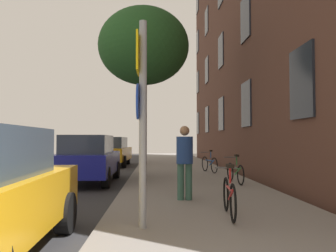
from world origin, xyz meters
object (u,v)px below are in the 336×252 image
at_px(sign_post, 141,109).
at_px(bicycle_0, 229,196).
at_px(bicycle_2, 209,164).
at_px(tree_near, 144,47).
at_px(car_2, 112,151).
at_px(pedestrian_0, 185,157).
at_px(car_1, 89,158).
at_px(traffic_light, 144,123).
at_px(bicycle_1, 235,172).

distance_m(sign_post, bicycle_0, 2.24).
height_order(sign_post, bicycle_2, sign_post).
height_order(tree_near, car_2, tree_near).
bearing_deg(car_2, sign_post, -81.00).
bearing_deg(pedestrian_0, bicycle_0, -69.59).
height_order(tree_near, bicycle_2, tree_near).
bearing_deg(tree_near, car_1, -147.87).
xyz_separation_m(bicycle_2, car_1, (-4.54, -2.51, 0.36)).
height_order(traffic_light, pedestrian_0, traffic_light).
bearing_deg(sign_post, tree_near, 91.70).
distance_m(tree_near, bicycle_0, 8.46).
distance_m(traffic_light, bicycle_2, 8.63).
xyz_separation_m(pedestrian_0, car_2, (-3.13, 11.72, -0.23)).
relative_size(traffic_light, car_2, 0.83).
relative_size(traffic_light, bicycle_0, 2.26).
bearing_deg(bicycle_2, bicycle_1, -86.24).
xyz_separation_m(sign_post, bicycle_0, (1.53, 0.71, -1.48)).
bearing_deg(tree_near, pedestrian_0, -77.91).
xyz_separation_m(sign_post, tree_near, (-0.23, 7.63, 3.06)).
height_order(bicycle_1, car_2, car_2).
relative_size(bicycle_0, car_2, 0.37).
bearing_deg(bicycle_0, bicycle_1, 75.56).
bearing_deg(bicycle_1, traffic_light, 105.75).
relative_size(tree_near, bicycle_0, 4.01).
height_order(traffic_light, car_1, traffic_light).
xyz_separation_m(bicycle_2, pedestrian_0, (-1.60, -6.56, 0.59)).
bearing_deg(bicycle_2, sign_post, -105.47).
bearing_deg(bicycle_1, car_2, 119.47).
relative_size(tree_near, pedestrian_0, 3.82).
bearing_deg(bicycle_1, sign_post, -116.94).
distance_m(bicycle_0, pedestrian_0, 1.93).
bearing_deg(car_1, traffic_light, 81.46).
xyz_separation_m(sign_post, traffic_light, (-0.50, 16.81, 0.63)).
distance_m(traffic_light, car_1, 10.58).
relative_size(pedestrian_0, car_2, 0.38).
xyz_separation_m(tree_near, car_2, (-2.01, 6.53, -4.18)).
bearing_deg(traffic_light, bicycle_0, -82.82).
xyz_separation_m(traffic_light, pedestrian_0, (1.39, -14.37, -1.51)).
bearing_deg(bicycle_0, car_2, 105.66).
distance_m(tree_near, car_2, 8.01).
bearing_deg(car_1, pedestrian_0, -54.05).
xyz_separation_m(bicycle_1, car_2, (-4.97, 8.79, 0.37)).
distance_m(tree_near, pedestrian_0, 6.62).
relative_size(bicycle_1, car_2, 0.37).
bearing_deg(bicycle_2, pedestrian_0, -103.73).
relative_size(traffic_light, tree_near, 0.56).
bearing_deg(bicycle_0, sign_post, -155.10).
bearing_deg(bicycle_2, car_1, -151.10).
bearing_deg(car_1, bicycle_2, 28.90).
relative_size(sign_post, bicycle_2, 2.03).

